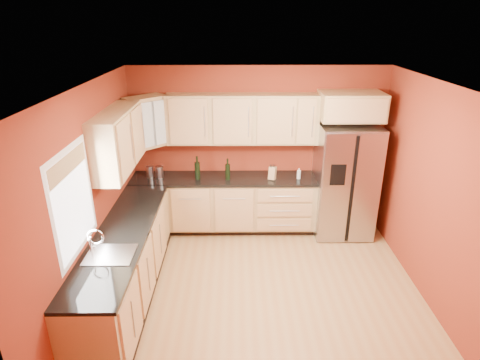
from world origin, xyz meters
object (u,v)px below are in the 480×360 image
Objects in this scene: soap_dispenser at (299,173)px; canister_left at (159,172)px; refrigerator at (345,181)px; wine_bottle_a at (228,169)px; knife_block at (272,173)px.

canister_left is at bearing 178.90° from soap_dispenser.
refrigerator is 0.73m from soap_dispenser.
wine_bottle_a is at bearing -178.95° from soap_dispenser.
wine_bottle_a is at bearing -179.88° from refrigerator.
refrigerator is 10.46× the size of soap_dispenser.
knife_block is (-1.14, -0.00, 0.13)m from refrigerator.
soap_dispenser is at bearing 26.26° from knife_block.
wine_bottle_a is 1.66× the size of knife_block.
canister_left is 1.07m from wine_bottle_a.
refrigerator is 8.74× the size of knife_block.
refrigerator is 1.14m from knife_block.
canister_left is 1.76m from knife_block.
canister_left is at bearing -158.41° from knife_block.
wine_bottle_a reaches higher than knife_block.
canister_left is 2.18m from soap_dispenser.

